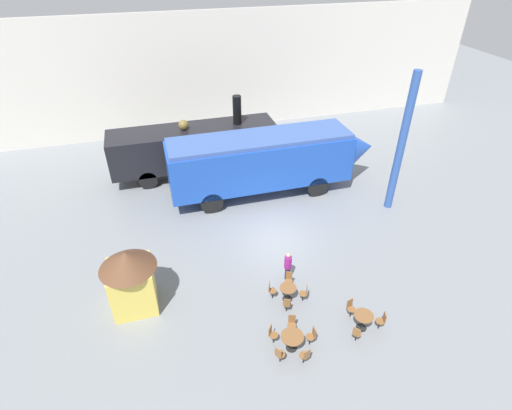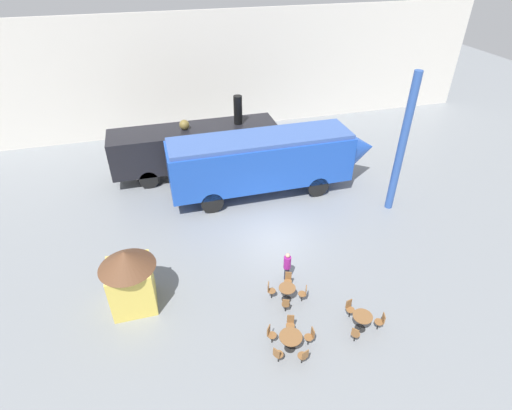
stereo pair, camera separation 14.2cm
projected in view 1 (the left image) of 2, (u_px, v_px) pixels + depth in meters
The scene contains 22 objects.
ground_plane at pixel (276, 237), 21.36m from camera, with size 80.00×80.00×0.00m, color gray.
backdrop_wall at pixel (216, 73), 30.92m from camera, with size 44.00×0.15×9.00m.
steam_locomotive at pixel (194, 146), 26.05m from camera, with size 10.72×2.68×5.03m.
streamlined_locomotive at pixel (273, 158), 23.95m from camera, with size 12.91×2.86×3.81m.
cafe_table_near at pixel (363, 318), 16.13m from camera, with size 0.80×0.80×0.77m.
cafe_table_mid at pixel (288, 291), 17.46m from camera, with size 0.74×0.74×0.72m.
cafe_table_far at pixel (292, 339), 15.34m from camera, with size 0.90×0.90×0.73m.
cafe_chair_0 at pixel (357, 333), 15.64m from camera, with size 0.40×0.40×0.87m.
cafe_chair_1 at pixel (382, 320), 16.17m from camera, with size 0.39×0.37×0.87m.
cafe_chair_2 at pixel (350, 307), 16.74m from camera, with size 0.36×0.38×0.87m.
cafe_chair_3 at pixel (271, 289), 17.55m from camera, with size 0.40×0.38×0.87m.
cafe_chair_4 at pixel (287, 304), 16.87m from camera, with size 0.38×0.40×0.87m.
cafe_chair_5 at pixel (305, 293), 17.40m from camera, with size 0.40×0.38×0.87m.
cafe_chair_6 at pixel (289, 279), 18.08m from camera, with size 0.38×0.40×0.87m.
cafe_chair_7 at pixel (305, 356), 14.81m from camera, with size 0.37×0.39×0.87m.
cafe_chair_8 at pixel (312, 335), 15.55m from camera, with size 0.36×0.36×0.87m.
cafe_chair_9 at pixel (292, 323), 16.06m from camera, with size 0.37×0.39×0.87m.
cafe_chair_10 at pixel (272, 333), 15.63m from camera, with size 0.40×0.40×0.87m.
cafe_chair_11 at pixel (279, 354), 14.86m from camera, with size 0.40×0.40×0.87m.
visitor_person at pixel (288, 265), 18.33m from camera, with size 0.34×0.34×1.57m.
ticket_kiosk at pixel (130, 277), 16.56m from camera, with size 2.34×2.34×3.00m.
support_pillar at pixel (401, 145), 21.54m from camera, with size 0.44×0.44×8.00m.
Camera 1 is at (-5.60, -15.71, 13.49)m, focal length 28.00 mm.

